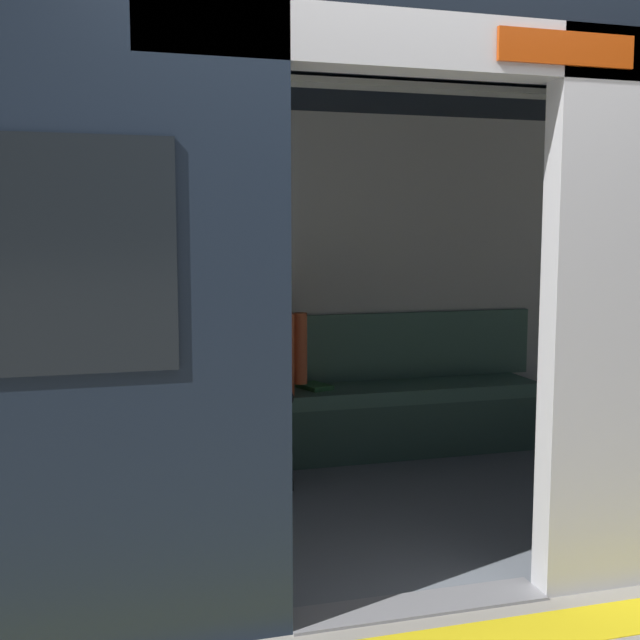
{
  "coord_description": "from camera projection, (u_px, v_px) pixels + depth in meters",
  "views": [
    {
      "loc": [
        1.15,
        2.69,
        1.45
      ],
      "look_at": [
        0.08,
        -1.12,
        1.0
      ],
      "focal_mm": 44.08,
      "sensor_mm": 36.0,
      "label": 1
    }
  ],
  "objects": [
    {
      "name": "bench_seat",
      "position": [
        295.0,
        409.0,
        4.9
      ],
      "size": [
        3.29,
        0.44,
        0.45
      ],
      "color": "#4C7566",
      "rests_on": "ground_plane"
    },
    {
      "name": "ground_plane",
      "position": [
        418.0,
        606.0,
        3.05
      ],
      "size": [
        60.0,
        60.0,
        0.0
      ],
      "primitive_type": "plane",
      "color": "gray"
    },
    {
      "name": "train_car",
      "position": [
        322.0,
        217.0,
        3.9
      ],
      "size": [
        6.4,
        2.49,
        2.34
      ],
      "color": "silver",
      "rests_on": "ground_plane"
    },
    {
      "name": "grab_pole_door",
      "position": [
        275.0,
        317.0,
        3.24
      ],
      "size": [
        0.04,
        0.04,
        2.2
      ],
      "primitive_type": "cylinder",
      "color": "silver",
      "rests_on": "ground_plane"
    },
    {
      "name": "book",
      "position": [
        314.0,
        386.0,
        5.01
      ],
      "size": [
        0.22,
        0.26,
        0.03
      ],
      "primitive_type": "cube",
      "rotation": [
        0.0,
        0.0,
        0.36
      ],
      "color": "#33723F",
      "rests_on": "bench_seat"
    },
    {
      "name": "handbag",
      "position": [
        183.0,
        384.0,
        4.73
      ],
      "size": [
        0.26,
        0.15,
        0.17
      ],
      "color": "maroon",
      "rests_on": "bench_seat"
    },
    {
      "name": "person_seated",
      "position": [
        263.0,
        360.0,
        4.76
      ],
      "size": [
        0.55,
        0.71,
        1.18
      ],
      "color": "#CC5933",
      "rests_on": "ground_plane"
    }
  ]
}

